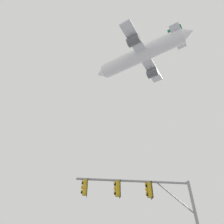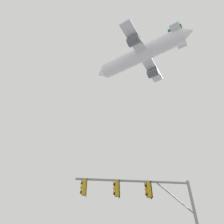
{
  "view_description": "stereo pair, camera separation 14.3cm",
  "coord_description": "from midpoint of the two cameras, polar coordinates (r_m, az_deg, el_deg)",
  "views": [
    {
      "loc": [
        -0.76,
        -5.3,
        1.11
      ],
      "look_at": [
        1.13,
        13.41,
        15.51
      ],
      "focal_mm": 33.12,
      "sensor_mm": 36.0,
      "label": 1
    },
    {
      "loc": [
        -0.62,
        -5.31,
        1.11
      ],
      "look_at": [
        1.13,
        13.41,
        15.51
      ],
      "focal_mm": 33.12,
      "sensor_mm": 36.0,
      "label": 2
    }
  ],
  "objects": [
    {
      "name": "airplane",
      "position": [
        46.7,
        7.91,
        15.31
      ],
      "size": [
        19.8,
        15.98,
        6.18
      ],
      "color": "white"
    },
    {
      "name": "signal_pole_near",
      "position": [
        13.9,
        9.04,
        -22.7
      ],
      "size": [
        7.45,
        0.54,
        5.8
      ],
      "color": "gray",
      "rests_on": "ground"
    }
  ]
}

